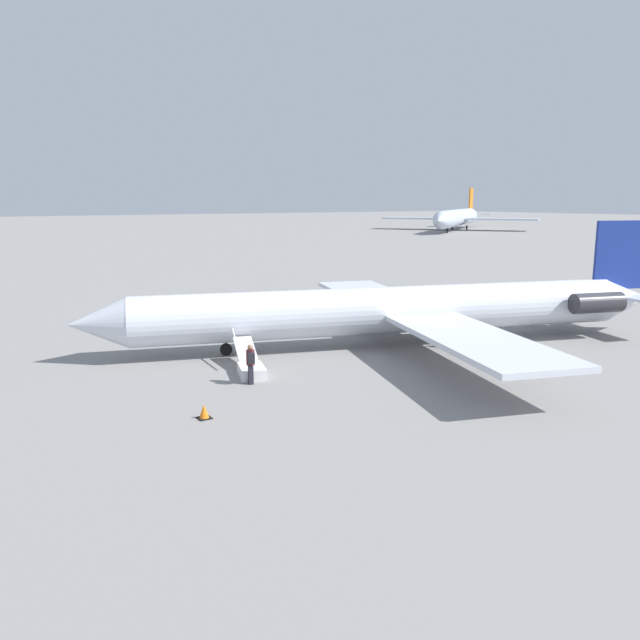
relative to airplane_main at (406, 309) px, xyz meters
name	(u,v)px	position (x,y,z in m)	size (l,w,h in m)	color
ground_plane	(388,345)	(0.91, -0.31, -1.96)	(600.00, 600.00, 0.00)	gray
airplane_main	(406,309)	(0.00, 0.00, 0.00)	(32.02, 25.11, 6.59)	silver
airplane_far_left	(458,217)	(-96.98, -90.69, 1.32)	(45.49, 36.11, 11.02)	silver
boarding_stairs	(250,366)	(9.79, 0.69, -1.59)	(2.24, 4.13, 1.66)	silver
passenger	(251,361)	(10.47, 2.07, -0.96)	(0.43, 0.57, 1.74)	#23232D
traffic_cone_near_stairs	(204,412)	(13.84, 4.94, -1.72)	(0.48, 0.48, 0.53)	black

